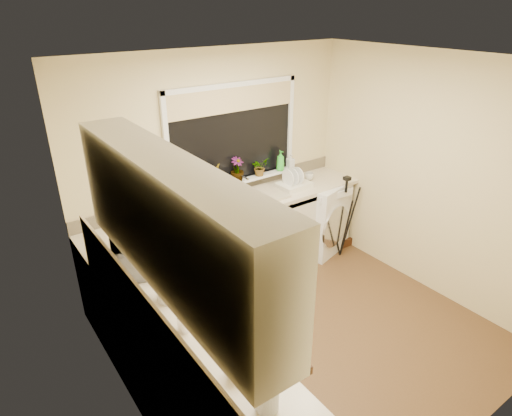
# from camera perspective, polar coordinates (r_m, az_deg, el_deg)

# --- Properties ---
(floor) EXTENTS (3.20, 3.20, 0.00)m
(floor) POSITION_cam_1_polar(r_m,az_deg,el_deg) (4.32, 6.35, -15.96)
(floor) COLOR brown
(floor) RESTS_ON ground
(ceiling) EXTENTS (3.20, 3.20, 0.00)m
(ceiling) POSITION_cam_1_polar(r_m,az_deg,el_deg) (3.28, 8.48, 18.24)
(ceiling) COLOR white
(ceiling) RESTS_ON ground
(wall_back) EXTENTS (3.20, 0.00, 3.20)m
(wall_back) POSITION_cam_1_polar(r_m,az_deg,el_deg) (4.74, -5.05, 5.32)
(wall_back) COLOR beige
(wall_back) RESTS_ON ground
(wall_front) EXTENTS (3.20, 0.00, 3.20)m
(wall_front) POSITION_cam_1_polar(r_m,az_deg,el_deg) (2.90, 28.07, -11.96)
(wall_front) COLOR beige
(wall_front) RESTS_ON ground
(wall_left) EXTENTS (0.00, 3.00, 3.00)m
(wall_left) POSITION_cam_1_polar(r_m,az_deg,el_deg) (2.93, -16.91, -9.44)
(wall_left) COLOR beige
(wall_left) RESTS_ON ground
(wall_right) EXTENTS (0.00, 3.00, 3.00)m
(wall_right) POSITION_cam_1_polar(r_m,az_deg,el_deg) (4.80, 21.57, 3.81)
(wall_right) COLOR beige
(wall_right) RESTS_ON ground
(base_cabinet_back) EXTENTS (2.55, 0.60, 0.86)m
(base_cabinet_back) POSITION_cam_1_polar(r_m,az_deg,el_deg) (4.70, -6.19, -5.66)
(base_cabinet_back) COLOR silver
(base_cabinet_back) RESTS_ON floor
(base_cabinet_left) EXTENTS (0.54, 2.40, 0.86)m
(base_cabinet_left) POSITION_cam_1_polar(r_m,az_deg,el_deg) (3.30, -7.88, -21.81)
(base_cabinet_left) COLOR silver
(base_cabinet_left) RESTS_ON floor
(worktop_back) EXTENTS (3.20, 0.60, 0.04)m
(worktop_back) POSITION_cam_1_polar(r_m,az_deg,el_deg) (4.64, -2.98, 0.30)
(worktop_back) COLOR beige
(worktop_back) RESTS_ON base_cabinet_back
(worktop_left) EXTENTS (0.60, 2.40, 0.04)m
(worktop_left) POSITION_cam_1_polar(r_m,az_deg,el_deg) (2.99, -8.41, -15.92)
(worktop_left) COLOR beige
(worktop_left) RESTS_ON base_cabinet_left
(upper_cabinet) EXTENTS (0.28, 1.90, 0.70)m
(upper_cabinet) POSITION_cam_1_polar(r_m,az_deg,el_deg) (2.31, -11.14, -1.88)
(upper_cabinet) COLOR silver
(upper_cabinet) RESTS_ON wall_left
(splashback_left) EXTENTS (0.02, 2.40, 0.45)m
(splashback_left) POSITION_cam_1_polar(r_m,az_deg,el_deg) (2.75, -14.19, -14.11)
(splashback_left) COLOR beige
(splashback_left) RESTS_ON wall_left
(splashback_back) EXTENTS (3.20, 0.02, 0.14)m
(splashback_back) POSITION_cam_1_polar(r_m,az_deg,el_deg) (4.83, -4.87, 2.44)
(splashback_back) COLOR beige
(splashback_back) RESTS_ON wall_back
(window_glass) EXTENTS (1.50, 0.02, 1.00)m
(window_glass) POSITION_cam_1_polar(r_m,az_deg,el_deg) (4.73, -3.01, 9.47)
(window_glass) COLOR black
(window_glass) RESTS_ON wall_back
(window_blind) EXTENTS (1.50, 0.02, 0.25)m
(window_blind) POSITION_cam_1_polar(r_m,az_deg,el_deg) (4.62, -2.94, 13.88)
(window_blind) COLOR tan
(window_blind) RESTS_ON wall_back
(windowsill) EXTENTS (1.60, 0.14, 0.03)m
(windowsill) POSITION_cam_1_polar(r_m,az_deg,el_deg) (4.86, -2.52, 3.47)
(windowsill) COLOR white
(windowsill) RESTS_ON wall_back
(sink) EXTENTS (0.82, 0.46, 0.03)m
(sink) POSITION_cam_1_polar(r_m,az_deg,el_deg) (4.73, -0.95, 1.26)
(sink) COLOR tan
(sink) RESTS_ON worktop_back
(faucet) EXTENTS (0.03, 0.03, 0.24)m
(faucet) POSITION_cam_1_polar(r_m,az_deg,el_deg) (4.82, -2.19, 3.13)
(faucet) COLOR silver
(faucet) RESTS_ON worktop_back
(washing_machine) EXTENTS (0.76, 0.75, 0.89)m
(washing_machine) POSITION_cam_1_polar(r_m,az_deg,el_deg) (5.46, 7.87, -0.96)
(washing_machine) COLOR white
(washing_machine) RESTS_ON floor
(laptop) EXTENTS (0.37, 0.36, 0.22)m
(laptop) POSITION_cam_1_polar(r_m,az_deg,el_deg) (4.38, -8.47, -0.43)
(laptop) COLOR #A8A8B0
(laptop) RESTS_ON worktop_back
(kettle) EXTENTS (0.15, 0.15, 0.20)m
(kettle) POSITION_cam_1_polar(r_m,az_deg,el_deg) (3.21, -11.45, -10.17)
(kettle) COLOR white
(kettle) RESTS_ON worktop_left
(dish_rack) EXTENTS (0.37, 0.28, 0.06)m
(dish_rack) POSITION_cam_1_polar(r_m,az_deg,el_deg) (5.06, 4.96, 3.00)
(dish_rack) COLOR silver
(dish_rack) RESTS_ON worktop_back
(tripod) EXTENTS (0.51, 0.51, 1.03)m
(tripod) POSITION_cam_1_polar(r_m,az_deg,el_deg) (5.30, 11.30, -1.21)
(tripod) COLOR black
(tripod) RESTS_ON floor
(glass_jug) EXTENTS (0.12, 0.12, 0.18)m
(glass_jug) POSITION_cam_1_polar(r_m,az_deg,el_deg) (2.47, 1.50, -23.21)
(glass_jug) COLOR silver
(glass_jug) RESTS_ON worktop_left
(steel_jar) EXTENTS (0.08, 0.08, 0.12)m
(steel_jar) POSITION_cam_1_polar(r_m,az_deg,el_deg) (2.96, -9.40, -14.59)
(steel_jar) COLOR silver
(steel_jar) RESTS_ON worktop_left
(microwave) EXTENTS (0.47, 0.60, 0.29)m
(microwave) POSITION_cam_1_polar(r_m,az_deg,el_deg) (3.62, -15.48, -5.40)
(microwave) COLOR white
(microwave) RESTS_ON worktop_left
(plant_a) EXTENTS (0.14, 0.10, 0.25)m
(plant_a) POSITION_cam_1_polar(r_m,az_deg,el_deg) (4.54, -8.07, 3.52)
(plant_a) COLOR #999999
(plant_a) RESTS_ON windowsill
(plant_b) EXTENTS (0.15, 0.13, 0.25)m
(plant_b) POSITION_cam_1_polar(r_m,az_deg,el_deg) (4.66, -5.42, 4.28)
(plant_b) COLOR #999999
(plant_b) RESTS_ON windowsill
(plant_c) EXTENTS (0.18, 0.18, 0.27)m
(plant_c) POSITION_cam_1_polar(r_m,az_deg,el_deg) (4.78, -2.48, 5.05)
(plant_c) COLOR #999999
(plant_c) RESTS_ON windowsill
(plant_d) EXTENTS (0.21, 0.19, 0.20)m
(plant_d) POSITION_cam_1_polar(r_m,az_deg,el_deg) (4.95, 0.48, 5.37)
(plant_d) COLOR #999999
(plant_d) RESTS_ON windowsill
(soap_bottle_green) EXTENTS (0.10, 0.10, 0.24)m
(soap_bottle_green) POSITION_cam_1_polar(r_m,az_deg,el_deg) (5.10, 3.20, 6.16)
(soap_bottle_green) COLOR green
(soap_bottle_green) RESTS_ON windowsill
(soap_bottle_clear) EXTENTS (0.08, 0.08, 0.17)m
(soap_bottle_clear) POSITION_cam_1_polar(r_m,az_deg,el_deg) (5.20, 4.49, 6.09)
(soap_bottle_clear) COLOR #999999
(soap_bottle_clear) RESTS_ON windowsill
(cup_back) EXTENTS (0.14, 0.14, 0.09)m
(cup_back) POSITION_cam_1_polar(r_m,az_deg,el_deg) (5.28, 6.92, 4.11)
(cup_back) COLOR beige
(cup_back) RESTS_ON worktop_back
(cup_left) EXTENTS (0.14, 0.14, 0.10)m
(cup_left) POSITION_cam_1_polar(r_m,az_deg,el_deg) (2.67, -2.73, -19.81)
(cup_left) COLOR beige
(cup_left) RESTS_ON worktop_left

